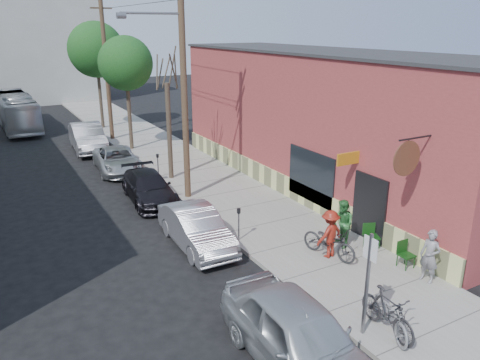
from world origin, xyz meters
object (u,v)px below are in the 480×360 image
parking_meter_near (239,219)px  tree_leafy_mid (126,64)px  sign_post (368,275)px  patio_chair_a (372,236)px  parked_bike_a (387,312)px  patron_grey (430,256)px  tree_leafy_far (96,50)px  cyclist (330,234)px  parked_bike_b (391,314)px  bus (16,111)px  car_0 (299,337)px  car_4 (88,137)px  parking_meter_far (158,162)px  utility_pole_near (182,81)px  tree_bare (169,132)px  car_1 (196,228)px  car_2 (149,188)px  car_3 (117,160)px  patio_chair_b (406,255)px  patron_green (343,224)px

parking_meter_near → tree_leafy_mid: tree_leafy_mid is taller
sign_post → patio_chair_a: (3.70, 3.50, -1.24)m
parked_bike_a → patron_grey: bearing=26.4°
tree_leafy_far → cyclist: 25.89m
patron_grey → parked_bike_b: size_ratio=0.88×
bus → car_0: bearing=-86.1°
parked_bike_a → car_4: (-2.51, 23.25, 0.13)m
parking_meter_far → car_0: 15.23m
parking_meter_near → parking_meter_far: size_ratio=1.00×
utility_pole_near → tree_bare: (0.41, 3.01, -2.82)m
car_1 → tree_bare: bearing=76.7°
parking_meter_far → car_2: bearing=-117.5°
tree_bare → car_4: 8.89m
car_1 → car_4: 16.05m
sign_post → parked_bike_a: sign_post is taller
patron_grey → car_1: size_ratio=0.39×
parking_meter_far → patio_chair_a: bearing=-71.7°
sign_post → tree_bare: bearing=88.2°
car_3 → car_0: bearing=-87.1°
parking_meter_near → parking_meter_far: bearing=90.0°
patio_chair_a → parked_bike_b: 4.86m
patio_chair_b → tree_leafy_mid: bearing=99.9°
bus → tree_leafy_mid: bearing=-64.2°
patron_grey → patron_green: size_ratio=0.98×
patron_grey → cyclist: size_ratio=1.02×
patio_chair_a → patron_green: 1.14m
tree_leafy_mid → car_0: bearing=-96.7°
sign_post → patio_chair_a: size_ratio=3.18×
patio_chair_b → car_2: car_2 is taller
sign_post → patron_green: bearing=55.4°
car_0 → bus: (-3.18, 32.62, 0.52)m
patron_grey → parked_bike_b: patron_grey is taller
parking_meter_far → tree_leafy_far: tree_leafy_far is taller
patio_chair_a → bus: (-8.98, 29.04, 0.78)m
tree_leafy_mid → patio_chair_a: tree_leafy_mid is taller
parking_meter_near → car_0: (-1.99, -6.47, -0.13)m
car_3 → car_4: (-0.42, 5.44, 0.21)m
patron_grey → patron_green: (-0.72, 3.14, 0.02)m
tree_leafy_mid → car_1: bearing=-97.8°
parking_meter_far → tree_leafy_mid: (0.55, 6.53, 4.49)m
car_0 → car_3: 17.64m
tree_leafy_mid → car_4: (-2.42, 1.45, -4.62)m
tree_leafy_far → patio_chair_a: bearing=-82.8°
parking_meter_near → patio_chair_a: bearing=-37.2°
patron_grey → car_0: bearing=-87.7°
parked_bike_a → parking_meter_near: bearing=99.7°
patron_green → bus: bearing=-152.9°
cyclist → car_3: cyclist is taller
tree_leafy_far → parking_meter_far: bearing=-92.2°
tree_leafy_far → car_2: 17.80m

